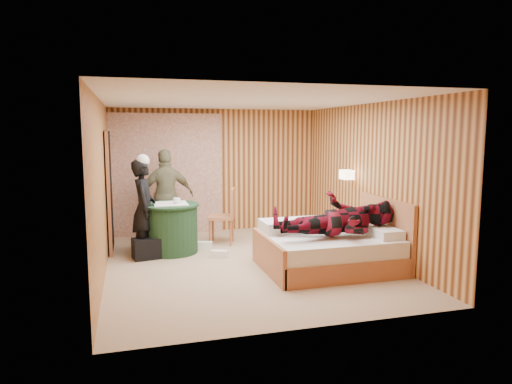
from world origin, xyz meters
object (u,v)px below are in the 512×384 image
object	(u,v)px
round_table	(171,228)
duffel_bag	(152,248)
chair_far	(167,214)
wall_lamp	(347,175)
woman_standing	(144,208)
bed	(329,249)
nightstand	(350,237)
man_on_bed	(338,208)
chair_near	(226,212)
man_at_table	(167,196)

from	to	relation	value
round_table	duffel_bag	bearing A→B (deg)	-141.94
chair_far	duffel_bag	distance (m)	1.13
wall_lamp	duffel_bag	xyz separation A→B (m)	(-3.34, 0.24, -1.13)
wall_lamp	duffel_bag	distance (m)	3.53
chair_far	woman_standing	xyz separation A→B (m)	(-0.43, -0.85, 0.26)
wall_lamp	bed	size ratio (longest dim) A/B	0.13
round_table	chair_far	size ratio (longest dim) A/B	1.03
nightstand	round_table	world-z (taller)	round_table
bed	chair_far	xyz separation A→B (m)	(-2.20, 2.30, 0.24)
bed	round_table	xyz separation A→B (m)	(-2.20, 1.55, 0.13)
round_table	man_on_bed	distance (m)	2.89
chair_near	duffel_bag	bearing A→B (deg)	-47.00
wall_lamp	man_on_bed	xyz separation A→B (m)	(-0.77, -1.27, -0.35)
man_at_table	man_on_bed	size ratio (longest dim) A/B	0.97
wall_lamp	chair_far	size ratio (longest dim) A/B	0.28
bed	chair_far	distance (m)	3.20
woman_standing	duffel_bag	bearing A→B (deg)	-146.37
man_at_table	nightstand	bearing A→B (deg)	144.47
wall_lamp	duffel_bag	bearing A→B (deg)	175.86
wall_lamp	chair_far	distance (m)	3.34
chair_near	man_at_table	bearing A→B (deg)	-94.51
wall_lamp	woman_standing	size ratio (longest dim) A/B	0.16
bed	round_table	world-z (taller)	bed
bed	woman_standing	size ratio (longest dim) A/B	1.22
duffel_bag	man_on_bed	xyz separation A→B (m)	(2.56, -1.51, 0.78)
man_on_bed	bed	bearing A→B (deg)	95.51
wall_lamp	nightstand	xyz separation A→B (m)	(-0.04, -0.25, -1.04)
duffel_bag	man_on_bed	distance (m)	3.07
bed	man_at_table	bearing A→B (deg)	133.04
wall_lamp	chair_near	size ratio (longest dim) A/B	0.26
bed	woman_standing	bearing A→B (deg)	151.12
man_at_table	man_on_bed	world-z (taller)	man_on_bed
duffel_bag	man_at_table	world-z (taller)	man_at_table
nightstand	chair_far	size ratio (longest dim) A/B	0.56
nightstand	woman_standing	xyz separation A→B (m)	(-3.39, 0.66, 0.54)
chair_far	round_table	bearing A→B (deg)	-95.37
wall_lamp	chair_near	xyz separation A→B (m)	(-1.96, 0.88, -0.71)
round_table	duffel_bag	size ratio (longest dim) A/B	1.62
woman_standing	nightstand	bearing A→B (deg)	-96.29
bed	duffel_bag	bearing A→B (deg)	153.19
nightstand	man_on_bed	xyz separation A→B (m)	(-0.73, -1.01, 0.69)
chair_far	man_at_table	world-z (taller)	man_at_table
round_table	man_at_table	size ratio (longest dim) A/B	0.55
woman_standing	man_on_bed	size ratio (longest dim) A/B	0.90
round_table	woman_standing	world-z (taller)	woman_standing
chair_far	chair_near	world-z (taller)	chair_near
round_table	man_at_table	xyz separation A→B (m)	(0.00, 0.80, 0.44)
chair_near	wall_lamp	bearing A→B (deg)	84.13
woman_standing	man_at_table	size ratio (longest dim) A/B	0.93
nightstand	chair_near	bearing A→B (deg)	149.44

